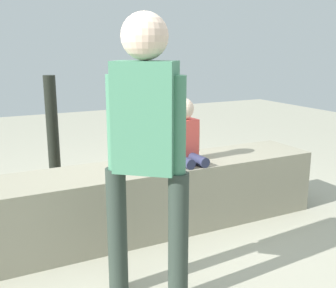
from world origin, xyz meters
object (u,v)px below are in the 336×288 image
at_px(adult_standing, 146,136).
at_px(water_bottle_near_gift, 0,197).
at_px(child_seated, 184,134).
at_px(water_bottle_far_side, 141,174).
at_px(handbag_brown_canvas, 103,192).
at_px(gift_bag, 151,160).
at_px(cake_plate, 142,164).
at_px(handbag_black_leather, 200,175).

bearing_deg(adult_standing, water_bottle_near_gift, 109.79).
height_order(child_seated, water_bottle_far_side, child_seated).
bearing_deg(handbag_brown_canvas, child_seated, -57.68).
height_order(water_bottle_near_gift, handbag_brown_canvas, handbag_brown_canvas).
bearing_deg(adult_standing, gift_bag, 65.31).
distance_m(water_bottle_far_side, handbag_brown_canvas, 0.61).
bearing_deg(water_bottle_far_side, handbag_brown_canvas, -146.33).
xyz_separation_m(child_seated, gift_bag, (0.33, 1.36, -0.58)).
xyz_separation_m(child_seated, cake_plate, (-0.33, 0.03, -0.19)).
xyz_separation_m(gift_bag, water_bottle_far_side, (-0.26, -0.34, -0.03)).
relative_size(water_bottle_near_gift, water_bottle_far_side, 0.92).
xyz_separation_m(gift_bag, water_bottle_near_gift, (-1.59, -0.38, -0.04)).
xyz_separation_m(gift_bag, handbag_black_leather, (0.26, -0.63, -0.03)).
bearing_deg(child_seated, water_bottle_near_gift, 142.04).
bearing_deg(gift_bag, cake_plate, -116.60).
bearing_deg(handbag_brown_canvas, handbag_black_leather, 2.77).
bearing_deg(water_bottle_near_gift, cake_plate, -46.01).
xyz_separation_m(adult_standing, water_bottle_far_side, (0.71, 1.77, -0.81)).
relative_size(child_seated, cake_plate, 2.16).
height_order(handbag_black_leather, handbag_brown_canvas, handbag_black_leather).
bearing_deg(adult_standing, water_bottle_far_side, 68.05).
distance_m(adult_standing, cake_plate, 0.92).
relative_size(child_seated, gift_bag, 1.57).
distance_m(gift_bag, handbag_brown_canvas, 1.02).
bearing_deg(water_bottle_near_gift, handbag_brown_canvas, -20.02).
distance_m(adult_standing, handbag_brown_canvas, 1.66).
xyz_separation_m(child_seated, water_bottle_far_side, (0.08, 1.02, -0.61)).
relative_size(adult_standing, gift_bag, 4.93).
distance_m(cake_plate, handbag_brown_canvas, 0.79).
distance_m(handbag_black_leather, handbag_brown_canvas, 1.03).
height_order(child_seated, adult_standing, adult_standing).
relative_size(water_bottle_near_gift, handbag_brown_canvas, 0.71).
height_order(adult_standing, gift_bag, adult_standing).
xyz_separation_m(cake_plate, handbag_brown_canvas, (-0.10, 0.66, -0.42)).
bearing_deg(handbag_black_leather, cake_plate, -142.90).
xyz_separation_m(adult_standing, handbag_brown_canvas, (0.21, 1.43, -0.81)).
relative_size(child_seated, adult_standing, 0.32).
bearing_deg(water_bottle_far_side, adult_standing, -111.95).
bearing_deg(cake_plate, handbag_brown_canvas, 98.33).
bearing_deg(cake_plate, water_bottle_near_gift, 133.99).
height_order(gift_bag, handbag_black_leather, handbag_black_leather).
bearing_deg(child_seated, cake_plate, 175.72).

